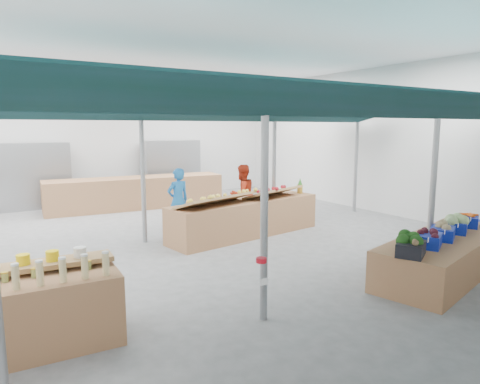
{
  "coord_description": "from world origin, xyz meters",
  "views": [
    {
      "loc": [
        -4.08,
        -8.33,
        2.49
      ],
      "look_at": [
        0.14,
        -1.6,
        1.29
      ],
      "focal_mm": 32.0,
      "sensor_mm": 36.0,
      "label": 1
    }
  ],
  "objects": [
    {
      "name": "pole_ribbon",
      "position": [
        -1.57,
        -4.76,
        1.08
      ],
      "size": [
        0.12,
        0.12,
        0.28
      ],
      "color": "#B90C1A",
      "rests_on": "pole_grid"
    },
    {
      "name": "crate_stack",
      "position": [
        4.29,
        -3.86,
        0.32
      ],
      "size": [
        0.56,
        0.41,
        0.65
      ],
      "primitive_type": "cube",
      "rotation": [
        0.0,
        0.0,
        -0.06
      ],
      "color": "#0E22A1",
      "rests_on": "floor"
    },
    {
      "name": "vendor_right",
      "position": [
        1.79,
        0.91,
        0.77
      ],
      "size": [
        0.82,
        0.68,
        1.54
      ],
      "primitive_type": "imported",
      "rotation": [
        0.0,
        0.0,
        3.28
      ],
      "color": "#AF2C15",
      "rests_on": "floor"
    },
    {
      "name": "back_shelving_left",
      "position": [
        -2.5,
        6.0,
        1.0
      ],
      "size": [
        2.0,
        0.5,
        2.0
      ],
      "primitive_type": "cube",
      "color": "#B23F33",
      "rests_on": "floor"
    },
    {
      "name": "floor",
      "position": [
        0.0,
        0.0,
        0.0
      ],
      "size": [
        13.0,
        13.0,
        0.0
      ],
      "primitive_type": "plane",
      "color": "#5E5E61",
      "rests_on": "ground"
    },
    {
      "name": "fruit_counter",
      "position": [
        1.19,
        -0.19,
        0.41
      ],
      "size": [
        3.95,
        1.45,
        0.83
      ],
      "primitive_type": "cube",
      "rotation": [
        0.0,
        0.0,
        0.14
      ],
      "color": "#966441",
      "rests_on": "floor"
    },
    {
      "name": "apple_heap_red",
      "position": [
        1.97,
        -0.17,
        0.99
      ],
      "size": [
        1.64,
        1.09,
        0.27
      ],
      "rotation": [
        0.0,
        0.0,
        0.28
      ],
      "color": "#997247",
      "rests_on": "fruit_counter"
    },
    {
      "name": "pole_grid",
      "position": [
        0.75,
        -1.75,
        1.81
      ],
      "size": [
        10.0,
        4.6,
        3.0
      ],
      "color": "gray",
      "rests_on": "floor"
    },
    {
      "name": "far_counter",
      "position": [
        0.16,
        4.49,
        0.48
      ],
      "size": [
        5.42,
        1.55,
        0.96
      ],
      "primitive_type": "cube",
      "rotation": [
        0.0,
        0.0,
        -0.09
      ],
      "color": "#966441",
      "rests_on": "floor"
    },
    {
      "name": "hall",
      "position": [
        0.0,
        1.44,
        2.65
      ],
      "size": [
        13.0,
        13.0,
        13.0
      ],
      "color": "silver",
      "rests_on": "ground"
    },
    {
      "name": "crate_broccoli",
      "position": [
        1.18,
        -4.59,
        0.82
      ],
      "size": [
        0.61,
        0.54,
        0.35
      ],
      "rotation": [
        0.0,
        0.0,
        0.48
      ],
      "color": "black",
      "rests_on": "veg_counter"
    },
    {
      "name": "apple_heap_yellow",
      "position": [
        0.29,
        -0.41,
        0.99
      ],
      "size": [
        2.02,
        1.2,
        0.27
      ],
      "rotation": [
        0.0,
        0.0,
        0.28
      ],
      "color": "#997247",
      "rests_on": "fruit_counter"
    },
    {
      "name": "crate_carrots",
      "position": [
        3.69,
        -3.97,
        0.77
      ],
      "size": [
        0.61,
        0.54,
        0.29
      ],
      "rotation": [
        0.0,
        0.0,
        0.48
      ],
      "color": "#0E22A1",
      "rests_on": "veg_counter"
    },
    {
      "name": "crate_celeriac",
      "position": [
        2.41,
        -4.28,
        0.8
      ],
      "size": [
        0.61,
        0.54,
        0.31
      ],
      "rotation": [
        0.0,
        0.0,
        0.48
      ],
      "color": "#0E22A1",
      "rests_on": "veg_counter"
    },
    {
      "name": "bottle_shelf",
      "position": [
        -3.63,
        -3.22,
        0.45
      ],
      "size": [
        1.91,
        1.23,
        1.11
      ],
      "rotation": [
        0.0,
        0.0,
        -0.06
      ],
      "color": "#966441",
      "rests_on": "floor"
    },
    {
      "name": "sparrow",
      "position": [
        1.06,
        -4.73,
        0.9
      ],
      "size": [
        0.12,
        0.09,
        0.11
      ],
      "rotation": [
        0.0,
        0.0,
        0.48
      ],
      "color": "brown",
      "rests_on": "crate_broccoli"
    },
    {
      "name": "veg_counter",
      "position": [
        2.6,
        -4.24,
        0.33
      ],
      "size": [
        3.55,
        1.9,
        0.66
      ],
      "primitive_type": "cube",
      "rotation": [
        0.0,
        0.0,
        0.24
      ],
      "color": "#966441",
      "rests_on": "floor"
    },
    {
      "name": "vendor_left",
      "position": [
        -0.01,
        0.91,
        0.77
      ],
      "size": [
        0.61,
        0.44,
        1.54
      ],
      "primitive_type": "imported",
      "rotation": [
        0.0,
        0.0,
        3.28
      ],
      "color": "#1B66B0",
      "rests_on": "floor"
    },
    {
      "name": "pineapple",
      "position": [
        2.93,
        -0.03,
        1.01
      ],
      "size": [
        0.14,
        0.14,
        0.39
      ],
      "rotation": [
        0.0,
        0.0,
        0.28
      ],
      "color": "#8C6019",
      "rests_on": "fruit_counter"
    },
    {
      "name": "awnings",
      "position": [
        0.75,
        -1.75,
        2.78
      ],
      "size": [
        9.5,
        7.08,
        0.3
      ],
      "color": "black",
      "rests_on": "pole_grid"
    },
    {
      "name": "crate_cabbage",
      "position": [
        3.05,
        -4.13,
        0.82
      ],
      "size": [
        0.61,
        0.54,
        0.35
      ],
      "rotation": [
        0.0,
        0.0,
        0.48
      ],
      "color": "#0E22A1",
      "rests_on": "veg_counter"
    },
    {
      "name": "back_shelving_right",
      "position": [
        2.0,
        6.0,
        1.0
      ],
      "size": [
        2.0,
        0.5,
        2.0
      ],
      "primitive_type": "cube",
      "color": "#B23F33",
      "rests_on": "floor"
    },
    {
      "name": "crate_beets",
      "position": [
        1.82,
        -4.43,
        0.79
      ],
      "size": [
        0.61,
        0.54,
        0.29
      ],
      "rotation": [
        0.0,
        0.0,
        0.48
      ],
      "color": "#0E22A1",
      "rests_on": "veg_counter"
    }
  ]
}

